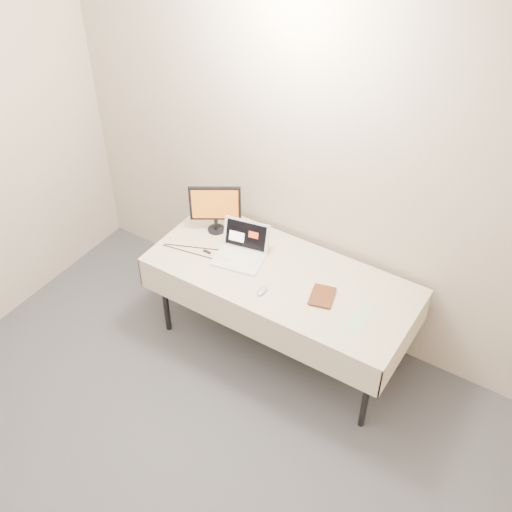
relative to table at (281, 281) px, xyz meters
The scene contains 9 objects.
back_wall 0.81m from the table, 90.00° to the left, with size 4.00×0.10×2.70m, color beige.
table is the anchor object (origin of this frame).
laptop 0.36m from the table, behind, with size 0.39×0.36×0.23m.
monitor 0.73m from the table, 166.26° to the left, with size 0.33×0.22×0.38m.
book 0.32m from the table, 14.72° to the right, with size 0.15×0.02×0.20m, color brown.
alarm_clock 0.42m from the table, 146.78° to the left, with size 0.13×0.06×0.05m.
clicker 0.23m from the table, 94.98° to the right, with size 0.05×0.10×0.03m, color #B6B6B8.
paper_form 0.64m from the table, ahead, with size 0.11×0.27×0.00m, color #AFDCB0.
usb_dongle 0.57m from the table, behind, with size 0.06×0.02×0.01m, color black.
Camera 1 is at (1.59, -0.77, 3.67)m, focal length 45.00 mm.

